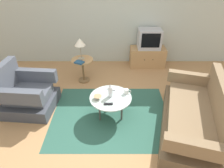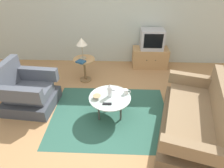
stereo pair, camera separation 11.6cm
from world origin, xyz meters
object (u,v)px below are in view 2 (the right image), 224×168
Objects in this scene: television at (152,39)px; table_lamp at (82,42)px; side_table at (84,65)px; tv_remote_silver at (111,89)px; coffee_table at (110,99)px; bowl at (97,97)px; couch at (194,119)px; tv_stand at (150,58)px; vase at (110,91)px; armchair at (27,93)px; mug at (126,92)px; book at (81,62)px; tv_remote_dark at (107,104)px.

television is 1.19× the size of table_lamp.
side_table is at bearing -54.57° from table_lamp.
tv_remote_silver is at bearing -55.84° from table_lamp.
coffee_table is 1.54m from table_lamp.
bowl is at bearing -70.87° from table_lamp.
couch is at bearing -2.48° from tv_remote_silver.
side_table is 0.62× the size of tv_stand.
coffee_table is at bearing -79.37° from vase.
bowl is at bearing 83.99° from armchair.
tv_remote_silver is (0.67, -0.99, 0.03)m from side_table.
tv_stand is 2.03m from tv_remote_silver.
vase is at bearing -162.89° from mug.
couch reaches higher than bowl.
tv_stand is 7.20× the size of mug.
book is (-0.04, -0.17, 0.18)m from side_table.
armchair is 1.40m from side_table.
tv_remote_dark is at bearing 99.82° from couch.
coffee_table is 2.26m from television.
television reaches higher than vase.
coffee_table is at bearing -116.20° from tv_stand.
vase is at bearing 100.63° from coffee_table.
mug is 0.31m from tv_remote_silver.
television is 3.97× the size of bowl.
bowl is at bearing -163.31° from vase.
table_lamp is 2.83× the size of tv_remote_silver.
tv_remote_silver reaches higher than coffee_table.
side_table is at bearing -154.93° from television.
table_lamp is 3.34× the size of bowl.
tv_remote_dark is at bearing -66.41° from side_table.
tv_remote_dark is at bearing -38.63° from bowl.
table_lamp is (-0.02, 0.03, 0.55)m from side_table.
vase is 0.24m from tv_remote_silver.
mug is at bearing 83.30° from couch.
bowl is 0.25m from tv_remote_dark.
side_table is at bearing 144.62° from tv_remote_silver.
vase is 2.02× the size of mug.
mug is 1.37m from book.
coffee_table is 5.88× the size of mug.
television reaches higher than tv_remote_dark.
tv_remote_dark is 0.44m from tv_remote_silver.
bowl is (0.45, -1.30, -0.50)m from table_lamp.
coffee_table is 1.55× the size of table_lamp.
side_table reaches higher than bowl.
book is at bearing 113.11° from bowl.
armchair is 3.17m from tv_stand.
side_table is at bearing -67.46° from tv_remote_dark.
armchair reaches higher than mug.
table_lamp reaches higher than vase.
side_table is 3.31× the size of tv_remote_silver.
armchair is 1.55m from table_lamp.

